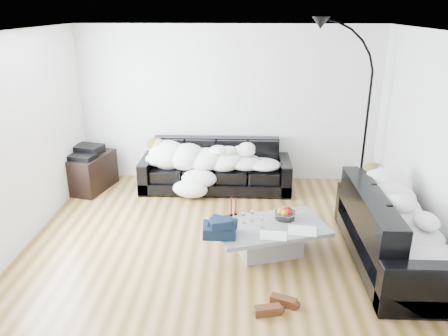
{
  "coord_description": "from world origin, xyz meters",
  "views": [
    {
      "loc": [
        0.22,
        -4.96,
        2.86
      ],
      "look_at": [
        0.0,
        0.3,
        0.9
      ],
      "focal_mm": 35.0,
      "sensor_mm": 36.0,
      "label": 1
    }
  ],
  "objects_px": {
    "sofa_right": "(395,228)",
    "fruit_bowl": "(285,213)",
    "stereo": "(86,151)",
    "wine_glass_c": "(263,221)",
    "shoes": "(275,306)",
    "candle_right": "(236,207)",
    "av_cabinet": "(89,172)",
    "sleeper_back": "(215,154)",
    "sofa_back": "(216,166)",
    "sleeper_right": "(398,212)",
    "candle_left": "(231,207)",
    "floor_lamp": "(367,121)",
    "coffee_table": "(270,239)",
    "wine_glass_a": "(253,215)",
    "wine_glass_b": "(244,217)"
  },
  "relations": [
    {
      "from": "sofa_right",
      "to": "fruit_bowl",
      "type": "xyz_separation_m",
      "value": [
        -1.25,
        0.3,
        0.02
      ]
    },
    {
      "from": "stereo",
      "to": "fruit_bowl",
      "type": "bearing_deg",
      "value": -15.45
    },
    {
      "from": "wine_glass_c",
      "to": "shoes",
      "type": "relative_size",
      "value": 0.36
    },
    {
      "from": "sofa_right",
      "to": "wine_glass_c",
      "type": "height_order",
      "value": "sofa_right"
    },
    {
      "from": "candle_right",
      "to": "shoes",
      "type": "relative_size",
      "value": 0.5
    },
    {
      "from": "shoes",
      "to": "av_cabinet",
      "type": "relative_size",
      "value": 0.52
    },
    {
      "from": "sleeper_back",
      "to": "av_cabinet",
      "type": "height_order",
      "value": "sleeper_back"
    },
    {
      "from": "candle_right",
      "to": "sleeper_back",
      "type": "bearing_deg",
      "value": 101.98
    },
    {
      "from": "sofa_back",
      "to": "candle_right",
      "type": "distance_m",
      "value": 1.78
    },
    {
      "from": "sleeper_right",
      "to": "candle_right",
      "type": "height_order",
      "value": "sleeper_right"
    },
    {
      "from": "candle_left",
      "to": "sofa_right",
      "type": "bearing_deg",
      "value": -10.03
    },
    {
      "from": "floor_lamp",
      "to": "av_cabinet",
      "type": "bearing_deg",
      "value": -165.51
    },
    {
      "from": "sofa_back",
      "to": "candle_left",
      "type": "height_order",
      "value": "sofa_back"
    },
    {
      "from": "sofa_right",
      "to": "floor_lamp",
      "type": "height_order",
      "value": "floor_lamp"
    },
    {
      "from": "sleeper_back",
      "to": "candle_left",
      "type": "bearing_deg",
      "value": -80.07
    },
    {
      "from": "candle_right",
      "to": "floor_lamp",
      "type": "distance_m",
      "value": 2.72
    },
    {
      "from": "av_cabinet",
      "to": "sofa_right",
      "type": "bearing_deg",
      "value": -10.93
    },
    {
      "from": "coffee_table",
      "to": "candle_left",
      "type": "xyz_separation_m",
      "value": [
        -0.48,
        0.23,
        0.32
      ]
    },
    {
      "from": "sleeper_right",
      "to": "wine_glass_a",
      "type": "relative_size",
      "value": 12.05
    },
    {
      "from": "coffee_table",
      "to": "candle_right",
      "type": "distance_m",
      "value": 0.59
    },
    {
      "from": "wine_glass_a",
      "to": "stereo",
      "type": "relative_size",
      "value": 0.35
    },
    {
      "from": "wine_glass_a",
      "to": "av_cabinet",
      "type": "relative_size",
      "value": 0.18
    },
    {
      "from": "fruit_bowl",
      "to": "candle_right",
      "type": "bearing_deg",
      "value": 172.81
    },
    {
      "from": "wine_glass_b",
      "to": "wine_glass_c",
      "type": "bearing_deg",
      "value": -25.93
    },
    {
      "from": "wine_glass_a",
      "to": "candle_right",
      "type": "bearing_deg",
      "value": 143.63
    },
    {
      "from": "wine_glass_c",
      "to": "stereo",
      "type": "distance_m",
      "value": 3.41
    },
    {
      "from": "sleeper_back",
      "to": "shoes",
      "type": "distance_m",
      "value": 3.18
    },
    {
      "from": "sofa_right",
      "to": "wine_glass_c",
      "type": "distance_m",
      "value": 1.54
    },
    {
      "from": "wine_glass_b",
      "to": "candle_left",
      "type": "bearing_deg",
      "value": 130.8
    },
    {
      "from": "sofa_right",
      "to": "coffee_table",
      "type": "height_order",
      "value": "sofa_right"
    },
    {
      "from": "sofa_right",
      "to": "fruit_bowl",
      "type": "bearing_deg",
      "value": 76.7
    },
    {
      "from": "sofa_back",
      "to": "sleeper_right",
      "type": "xyz_separation_m",
      "value": [
        2.22,
        -2.11,
        0.25
      ]
    },
    {
      "from": "wine_glass_b",
      "to": "shoes",
      "type": "xyz_separation_m",
      "value": [
        0.32,
        -1.12,
        -0.41
      ]
    },
    {
      "from": "sofa_right",
      "to": "sofa_back",
      "type": "bearing_deg",
      "value": 46.46
    },
    {
      "from": "sofa_right",
      "to": "wine_glass_b",
      "type": "relative_size",
      "value": 13.36
    },
    {
      "from": "sofa_back",
      "to": "stereo",
      "type": "distance_m",
      "value": 2.11
    },
    {
      "from": "sofa_right",
      "to": "av_cabinet",
      "type": "distance_m",
      "value": 4.76
    },
    {
      "from": "fruit_bowl",
      "to": "wine_glass_c",
      "type": "xyz_separation_m",
      "value": [
        -0.29,
        -0.25,
        0.01
      ]
    },
    {
      "from": "av_cabinet",
      "to": "shoes",
      "type": "bearing_deg",
      "value": -31.98
    },
    {
      "from": "fruit_bowl",
      "to": "candle_left",
      "type": "height_order",
      "value": "candle_left"
    },
    {
      "from": "shoes",
      "to": "floor_lamp",
      "type": "height_order",
      "value": "floor_lamp"
    },
    {
      "from": "stereo",
      "to": "sofa_back",
      "type": "bearing_deg",
      "value": 16.33
    },
    {
      "from": "wine_glass_b",
      "to": "wine_glass_a",
      "type": "bearing_deg",
      "value": 29.86
    },
    {
      "from": "candle_right",
      "to": "av_cabinet",
      "type": "xyz_separation_m",
      "value": [
        -2.45,
        1.65,
        -0.2
      ]
    },
    {
      "from": "sleeper_right",
      "to": "coffee_table",
      "type": "distance_m",
      "value": 1.51
    },
    {
      "from": "wine_glass_a",
      "to": "wine_glass_b",
      "type": "relative_size",
      "value": 0.95
    },
    {
      "from": "sofa_back",
      "to": "av_cabinet",
      "type": "bearing_deg",
      "value": -177.71
    },
    {
      "from": "floor_lamp",
      "to": "shoes",
      "type": "bearing_deg",
      "value": -103.56
    },
    {
      "from": "wine_glass_c",
      "to": "sofa_back",
      "type": "bearing_deg",
      "value": 108.34
    },
    {
      "from": "av_cabinet",
      "to": "stereo",
      "type": "bearing_deg",
      "value": 0.0
    }
  ]
}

